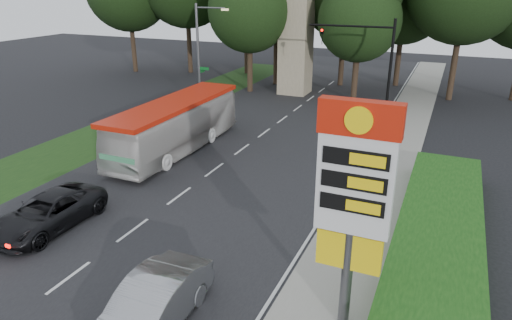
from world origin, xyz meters
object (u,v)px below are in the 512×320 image
at_px(streetlight_signs, 201,52).
at_px(suv_charcoal, 48,212).
at_px(traffic_signal_mast, 372,55).
at_px(monument, 296,35).
at_px(gas_station_pylon, 354,190).
at_px(transit_bus, 176,126).
at_px(sedan_silver, 151,307).

distance_m(streetlight_signs, suv_charcoal, 19.85).
distance_m(traffic_signal_mast, monument, 9.76).
bearing_deg(streetlight_signs, traffic_signal_mast, 8.92).
distance_m(monument, suv_charcoal, 27.52).
xyz_separation_m(gas_station_pylon, transit_bus, (-12.70, 10.84, -2.93)).
bearing_deg(suv_charcoal, traffic_signal_mast, 67.67).
bearing_deg(suv_charcoal, monument, 87.95).
bearing_deg(streetlight_signs, sedan_silver, -63.63).
relative_size(monument, sedan_silver, 2.08).
distance_m(gas_station_pylon, sedan_silver, 6.70).
bearing_deg(streetlight_signs, gas_station_pylon, -51.04).
bearing_deg(transit_bus, suv_charcoal, -88.94).
distance_m(gas_station_pylon, suv_charcoal, 13.09).
bearing_deg(monument, gas_station_pylon, -68.20).
relative_size(traffic_signal_mast, streetlight_signs, 0.90).
height_order(streetlight_signs, sedan_silver, streetlight_signs).
relative_size(traffic_signal_mast, monument, 0.72).
xyz_separation_m(gas_station_pylon, streetlight_signs, (-16.19, 20.01, -0.01)).
distance_m(traffic_signal_mast, sedan_silver, 24.75).
bearing_deg(traffic_signal_mast, streetlight_signs, -171.08).
distance_m(gas_station_pylon, traffic_signal_mast, 22.29).
height_order(traffic_signal_mast, sedan_silver, traffic_signal_mast).
bearing_deg(streetlight_signs, transit_bus, -69.19).
bearing_deg(suv_charcoal, transit_bus, 91.80).
bearing_deg(gas_station_pylon, monument, 111.80).
bearing_deg(transit_bus, monument, 84.98).
xyz_separation_m(streetlight_signs, monument, (4.99, 7.99, 0.67)).
bearing_deg(traffic_signal_mast, sedan_silver, -93.66).
distance_m(transit_bus, suv_charcoal, 10.00).
bearing_deg(monument, streetlight_signs, -121.97).
bearing_deg(traffic_signal_mast, suv_charcoal, -113.05).
distance_m(monument, transit_bus, 17.60).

